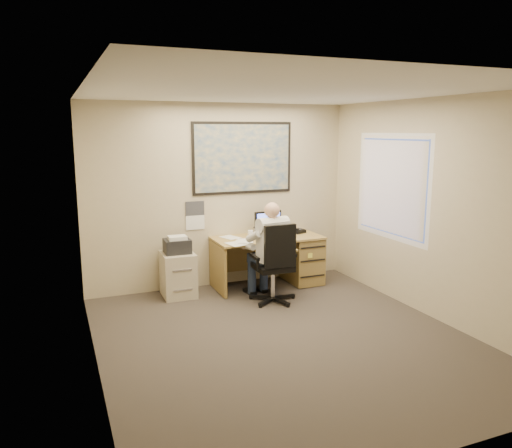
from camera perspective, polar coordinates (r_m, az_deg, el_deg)
name	(u,v)px	position (r m, az deg, el deg)	size (l,w,h in m)	color
room_shell	(286,221)	(5.35, 3.45, 0.36)	(4.00, 4.50, 2.70)	#362F29
desk	(287,255)	(7.62, 3.57, -3.54)	(1.60, 0.97, 1.10)	#AD8D4A
world_map	(243,158)	(7.47, -1.50, 7.55)	(1.56, 0.03, 1.06)	#1E4C93
wall_calendar	(195,216)	(7.34, -6.98, 0.97)	(0.28, 0.01, 0.42)	white
window_blinds	(391,187)	(7.03, 15.22, 4.12)	(0.06, 1.40, 1.30)	silver
filing_cabinet	(178,270)	(7.12, -8.92, -5.24)	(0.46, 0.54, 0.87)	#BFB49A
office_chair	(274,279)	(6.78, 2.12, -6.34)	(0.67, 0.67, 1.11)	black
person	(272,252)	(6.76, 1.84, -3.24)	(0.56, 0.80, 1.36)	silver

